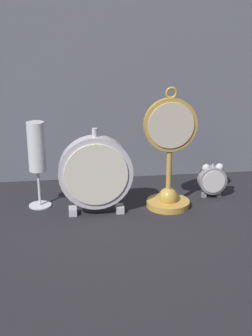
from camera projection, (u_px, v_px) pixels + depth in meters
The scene contains 6 objects.
ground_plane at pixel (130, 221), 1.15m from camera, with size 4.00×4.00×0.00m, color #232328.
fabric_backdrop_drape at pixel (115, 50), 1.33m from camera, with size 1.68×0.01×0.77m, color slate.
pocket_watch_on_stand at pixel (169, 162), 1.20m from camera, with size 0.14×0.11×0.32m.
alarm_clock_twin_bell at pixel (212, 179), 1.28m from camera, with size 0.08×0.03×0.10m.
mantel_clock_silver at pixel (96, 173), 1.16m from camera, with size 0.18×0.04×0.22m.
champagne_flute at pixel (37, 153), 1.19m from camera, with size 0.06×0.06×0.23m.
Camera 1 is at (-0.15, -1.04, 0.49)m, focal length 50.00 mm.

